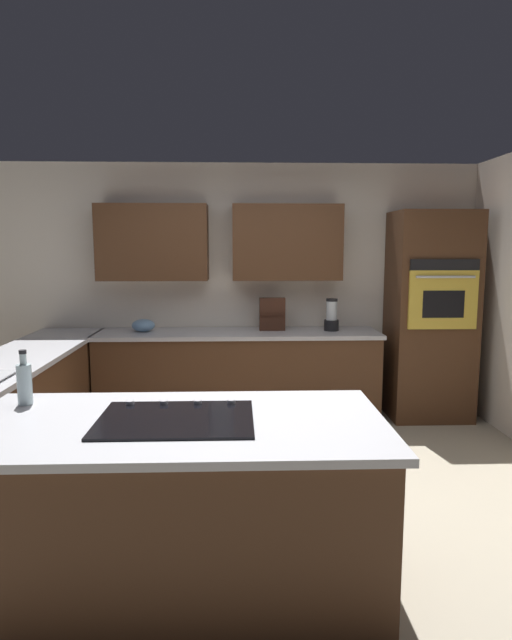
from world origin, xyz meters
The scene contains 14 objects.
ground_plane centered at (0.00, 0.00, 0.00)m, with size 14.00×14.00×0.00m, color #9E937F.
wall_back centered at (0.07, -2.04, 1.43)m, with size 6.00×0.44×2.60m.
lower_cabinets_back centered at (0.10, -1.72, 0.43)m, with size 2.80×0.60×0.86m, color #472B19.
countertop_back centered at (0.10, -1.72, 0.88)m, with size 2.84×0.64×0.04m, color #B2B2B7.
lower_cabinets_side centered at (1.82, -0.55, 0.43)m, with size 0.60×2.90×0.86m, color #472B19.
countertop_side centered at (1.82, -0.55, 0.88)m, with size 0.64×2.94×0.04m, color #B2B2B7.
island_base centered at (0.41, 0.99, 0.43)m, with size 1.99×0.95×0.86m, color #472B19.
island_top centered at (0.41, 0.99, 0.88)m, with size 2.07×1.03×0.04m, color #B2B2B7.
wall_oven centered at (-1.85, -1.72, 1.05)m, with size 0.80×0.66×2.10m.
cooktop centered at (0.41, 0.99, 0.91)m, with size 0.76×0.56×0.03m.
blender centered at (-0.85, -1.76, 1.04)m, with size 0.15×0.15×0.33m.
mixing_bowl centered at (1.05, -1.76, 0.96)m, with size 0.23×0.23×0.13m, color #668CB2.
spice_rack centered at (-0.25, -1.80, 1.07)m, with size 0.26×0.11×0.33m.
oil_bottle centered at (1.26, 0.70, 1.02)m, with size 0.08×0.08×0.30m.
Camera 1 is at (0.10, 3.51, 1.75)m, focal length 29.59 mm.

